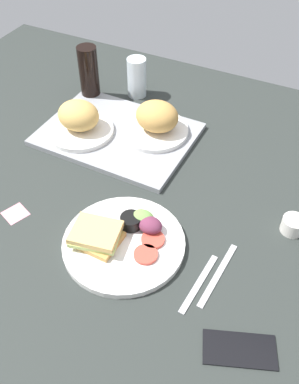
{
  "coord_description": "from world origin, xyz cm",
  "views": [
    {
      "loc": [
        36.11,
        -66.05,
        81.9
      ],
      "look_at": [
        2.0,
        3.0,
        4.0
      ],
      "focal_mm": 40.22,
      "sensor_mm": 36.0,
      "label": 1
    }
  ],
  "objects_px": {
    "plate_with_salad": "(122,239)",
    "espresso_cup": "(293,225)",
    "soda_bottle": "(89,73)",
    "knife": "(218,274)",
    "drinking_glass": "(137,77)",
    "bread_plate_far": "(156,121)",
    "sticky_note": "(15,214)",
    "cell_phone": "(240,349)",
    "serving_tray": "(117,134)",
    "bread_plate_near": "(79,120)",
    "fork": "(199,283)"
  },
  "relations": [
    {
      "from": "plate_with_salad",
      "to": "espresso_cup",
      "type": "bearing_deg",
      "value": 31.78
    },
    {
      "from": "plate_with_salad",
      "to": "soda_bottle",
      "type": "relative_size",
      "value": 1.6
    },
    {
      "from": "plate_with_salad",
      "to": "knife",
      "type": "distance_m",
      "value": 0.24
    },
    {
      "from": "espresso_cup",
      "to": "plate_with_salad",
      "type": "bearing_deg",
      "value": -148.22
    },
    {
      "from": "drinking_glass",
      "to": "knife",
      "type": "height_order",
      "value": "drinking_glass"
    },
    {
      "from": "bread_plate_far",
      "to": "soda_bottle",
      "type": "bearing_deg",
      "value": 161.4
    },
    {
      "from": "bread_plate_far",
      "to": "espresso_cup",
      "type": "relative_size",
      "value": 3.73
    },
    {
      "from": "sticky_note",
      "to": "knife",
      "type": "bearing_deg",
      "value": 5.87
    },
    {
      "from": "soda_bottle",
      "to": "cell_phone",
      "type": "xyz_separation_m",
      "value": [
        0.73,
        -0.64,
        -0.09
      ]
    },
    {
      "from": "serving_tray",
      "to": "espresso_cup",
      "type": "bearing_deg",
      "value": -13.61
    },
    {
      "from": "drinking_glass",
      "to": "cell_phone",
      "type": "xyz_separation_m",
      "value": [
        0.6,
        -0.72,
        -0.06
      ]
    },
    {
      "from": "drinking_glass",
      "to": "cell_phone",
      "type": "relative_size",
      "value": 0.93
    },
    {
      "from": "bread_plate_far",
      "to": "sticky_note",
      "type": "distance_m",
      "value": 0.49
    },
    {
      "from": "serving_tray",
      "to": "sticky_note",
      "type": "xyz_separation_m",
      "value": [
        -0.08,
        -0.39,
        -0.01
      ]
    },
    {
      "from": "bread_plate_near",
      "to": "plate_with_salad",
      "type": "xyz_separation_m",
      "value": [
        0.32,
        -0.31,
        -0.04
      ]
    },
    {
      "from": "knife",
      "to": "sticky_note",
      "type": "distance_m",
      "value": 0.53
    },
    {
      "from": "serving_tray",
      "to": "drinking_glass",
      "type": "xyz_separation_m",
      "value": [
        -0.05,
        0.23,
        0.06
      ]
    },
    {
      "from": "drinking_glass",
      "to": "fork",
      "type": "distance_m",
      "value": 0.78
    },
    {
      "from": "plate_with_salad",
      "to": "cell_phone",
      "type": "height_order",
      "value": "plate_with_salad"
    },
    {
      "from": "serving_tray",
      "to": "cell_phone",
      "type": "relative_size",
      "value": 3.13
    },
    {
      "from": "fork",
      "to": "cell_phone",
      "type": "distance_m",
      "value": 0.17
    },
    {
      "from": "serving_tray",
      "to": "sticky_note",
      "type": "bearing_deg",
      "value": -101.17
    },
    {
      "from": "fork",
      "to": "bread_plate_near",
      "type": "bearing_deg",
      "value": 61.98
    },
    {
      "from": "bread_plate_far",
      "to": "cell_phone",
      "type": "height_order",
      "value": "bread_plate_far"
    },
    {
      "from": "plate_with_salad",
      "to": "cell_phone",
      "type": "relative_size",
      "value": 2.02
    },
    {
      "from": "espresso_cup",
      "to": "sticky_note",
      "type": "xyz_separation_m",
      "value": [
        -0.64,
        -0.26,
        -0.02
      ]
    },
    {
      "from": "drinking_glass",
      "to": "espresso_cup",
      "type": "height_order",
      "value": "drinking_glass"
    },
    {
      "from": "drinking_glass",
      "to": "sticky_note",
      "type": "bearing_deg",
      "value": -92.28
    },
    {
      "from": "plate_with_salad",
      "to": "fork",
      "type": "xyz_separation_m",
      "value": [
        0.21,
        -0.02,
        -0.01
      ]
    },
    {
      "from": "espresso_cup",
      "to": "sticky_note",
      "type": "height_order",
      "value": "espresso_cup"
    },
    {
      "from": "soda_bottle",
      "to": "fork",
      "type": "distance_m",
      "value": 0.81
    },
    {
      "from": "bread_plate_near",
      "to": "fork",
      "type": "height_order",
      "value": "bread_plate_near"
    },
    {
      "from": "serving_tray",
      "to": "bread_plate_far",
      "type": "distance_m",
      "value": 0.13
    },
    {
      "from": "drinking_glass",
      "to": "fork",
      "type": "xyz_separation_m",
      "value": [
        0.47,
        -0.61,
        -0.06
      ]
    },
    {
      "from": "fork",
      "to": "soda_bottle",
      "type": "bearing_deg",
      "value": 53.4
    },
    {
      "from": "bread_plate_far",
      "to": "drinking_glass",
      "type": "distance_m",
      "value": 0.24
    },
    {
      "from": "espresso_cup",
      "to": "soda_bottle",
      "type": "bearing_deg",
      "value": 159.09
    },
    {
      "from": "knife",
      "to": "espresso_cup",
      "type": "bearing_deg",
      "value": -25.56
    },
    {
      "from": "knife",
      "to": "drinking_glass",
      "type": "bearing_deg",
      "value": 45.63
    },
    {
      "from": "bread_plate_far",
      "to": "knife",
      "type": "bearing_deg",
      "value": -48.78
    },
    {
      "from": "plate_with_salad",
      "to": "drinking_glass",
      "type": "bearing_deg",
      "value": 114.3
    },
    {
      "from": "bread_plate_near",
      "to": "bread_plate_far",
      "type": "relative_size",
      "value": 0.96
    },
    {
      "from": "sticky_note",
      "to": "bread_plate_near",
      "type": "bearing_deg",
      "value": 94.05
    },
    {
      "from": "bread_plate_near",
      "to": "serving_tray",
      "type": "bearing_deg",
      "value": 24.26
    },
    {
      "from": "bread_plate_near",
      "to": "soda_bottle",
      "type": "height_order",
      "value": "soda_bottle"
    },
    {
      "from": "plate_with_salad",
      "to": "sticky_note",
      "type": "height_order",
      "value": "plate_with_salad"
    },
    {
      "from": "serving_tray",
      "to": "cell_phone",
      "type": "height_order",
      "value": "serving_tray"
    },
    {
      "from": "bread_plate_far",
      "to": "fork",
      "type": "distance_m",
      "value": 0.54
    },
    {
      "from": "espresso_cup",
      "to": "fork",
      "type": "relative_size",
      "value": 0.33
    },
    {
      "from": "bread_plate_far",
      "to": "plate_with_salad",
      "type": "height_order",
      "value": "bread_plate_far"
    }
  ]
}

